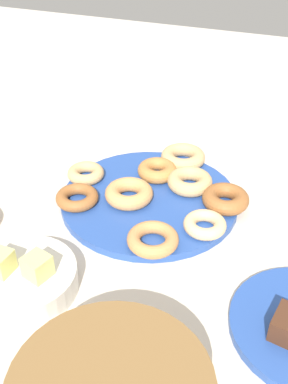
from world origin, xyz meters
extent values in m
plane|color=beige|center=(0.00, 0.00, 0.00)|extent=(2.40, 2.40, 0.00)
cylinder|color=#284C9E|center=(0.00, 0.00, 0.01)|extent=(0.35, 0.35, 0.02)
torus|color=tan|center=(0.03, 0.02, 0.03)|extent=(0.10, 0.10, 0.03)
torus|color=#995B2D|center=(0.12, 0.07, 0.03)|extent=(0.12, 0.12, 0.02)
torus|color=tan|center=(-0.06, -0.06, 0.03)|extent=(0.11, 0.11, 0.03)
torus|color=#BC7A3D|center=(0.01, -0.07, 0.03)|extent=(0.11, 0.11, 0.03)
torus|color=#EABC84|center=(-0.13, 0.06, 0.03)|extent=(0.10, 0.10, 0.02)
torus|color=tan|center=(0.15, -0.01, 0.03)|extent=(0.08, 0.08, 0.02)
torus|color=#C6844C|center=(-0.06, 0.13, 0.03)|extent=(0.10, 0.10, 0.02)
torus|color=tan|center=(-0.02, -0.14, 0.03)|extent=(0.11, 0.11, 0.03)
torus|color=#995B2D|center=(-0.15, -0.02, 0.03)|extent=(0.12, 0.12, 0.03)
cylinder|color=silver|center=(0.10, 0.29, 0.02)|extent=(0.17, 0.17, 0.04)
cube|color=#DBD67A|center=(0.07, 0.29, 0.06)|extent=(0.04, 0.04, 0.04)
cube|color=#DBD67A|center=(0.13, 0.30, 0.06)|extent=(0.04, 0.04, 0.04)
camera|label=1|loc=(-0.26, 0.71, 0.55)|focal=44.00mm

